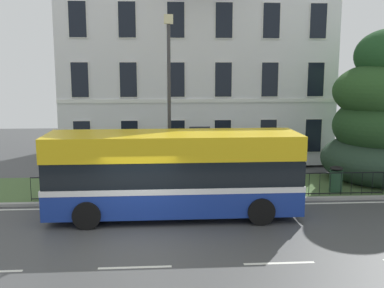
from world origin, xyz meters
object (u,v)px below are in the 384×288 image
Objects in this scene: georgian_townhouse at (194,57)px; single_decker_bus at (174,173)px; street_lamp_post at (169,95)px; litter_bin at (336,179)px; evergreen_tree at (381,121)px.

georgian_townhouse is 13.18m from single_decker_bus.
street_lamp_post reaches higher than single_decker_bus.
georgian_townhouse is 12.52m from litter_bin.
single_decker_bus is 1.24× the size of street_lamp_post.
georgian_townhouse is 2.05× the size of evergreen_tree.
street_lamp_post is at bearing -168.64° from evergreen_tree.
georgian_townhouse is at bearing 82.36° from single_decker_bus.
evergreen_tree is 1.01× the size of street_lamp_post.
evergreen_tree is at bearing 23.56° from single_decker_bus.
georgian_townhouse is 13.44× the size of litter_bin.
street_lamp_post is 6.52× the size of litter_bin.
georgian_townhouse reaches higher than single_decker_bus.
evergreen_tree is 4.08m from litter_bin.
evergreen_tree is 10.83m from single_decker_bus.
georgian_townhouse is 10.25m from street_lamp_post.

